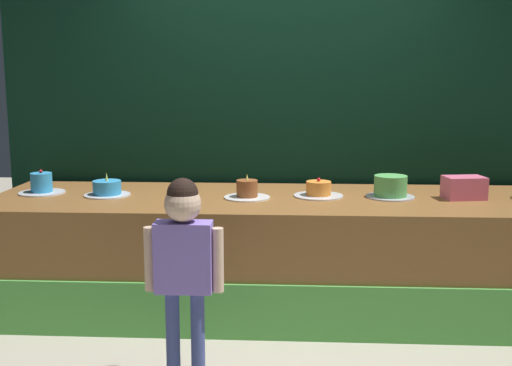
# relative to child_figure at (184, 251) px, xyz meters

# --- Properties ---
(ground_plane) EXTENTS (12.00, 12.00, 0.00)m
(ground_plane) POSITION_rel_child_figure_xyz_m (0.50, 0.50, -0.70)
(ground_plane) COLOR #BCB29E
(stage_platform) EXTENTS (3.97, 1.13, 0.78)m
(stage_platform) POSITION_rel_child_figure_xyz_m (0.50, 1.05, -0.31)
(stage_platform) COLOR brown
(stage_platform) RESTS_ON ground_plane
(curtain_backdrop) EXTENTS (4.32, 0.08, 2.69)m
(curtain_backdrop) POSITION_rel_child_figure_xyz_m (0.50, 1.71, 0.65)
(curtain_backdrop) COLOR black
(curtain_backdrop) RESTS_ON ground_plane
(child_figure) EXTENTS (0.42, 0.19, 1.08)m
(child_figure) POSITION_rel_child_figure_xyz_m (0.00, 0.00, 0.00)
(child_figure) COLOR #3F4C8C
(child_figure) RESTS_ON ground_plane
(pink_box) EXTENTS (0.28, 0.22, 0.15)m
(pink_box) POSITION_rel_child_figure_xyz_m (1.71, 1.06, 0.16)
(pink_box) COLOR #E86486
(pink_box) RESTS_ON stage_platform
(donut) EXTENTS (0.13, 0.13, 0.04)m
(donut) POSITION_rel_child_figure_xyz_m (-0.22, 1.01, 0.10)
(donut) COLOR pink
(donut) RESTS_ON stage_platform
(cake_far_left) EXTENTS (0.32, 0.32, 0.17)m
(cake_far_left) POSITION_rel_child_figure_xyz_m (-1.19, 1.11, 0.14)
(cake_far_left) COLOR silver
(cake_far_left) RESTS_ON stage_platform
(cake_left) EXTENTS (0.31, 0.31, 0.16)m
(cake_left) POSITION_rel_child_figure_xyz_m (-0.71, 1.04, 0.13)
(cake_left) COLOR silver
(cake_left) RESTS_ON stage_platform
(cake_center_left) EXTENTS (0.31, 0.31, 0.17)m
(cake_center_left) POSITION_rel_child_figure_xyz_m (0.26, 1.01, 0.13)
(cake_center_left) COLOR white
(cake_center_left) RESTS_ON stage_platform
(cake_center_right) EXTENTS (0.34, 0.34, 0.13)m
(cake_center_right) POSITION_rel_child_figure_xyz_m (0.74, 1.09, 0.13)
(cake_center_right) COLOR silver
(cake_center_right) RESTS_ON stage_platform
(cake_right) EXTENTS (0.33, 0.33, 0.15)m
(cake_right) POSITION_rel_child_figure_xyz_m (1.23, 1.09, 0.15)
(cake_right) COLOR silver
(cake_right) RESTS_ON stage_platform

